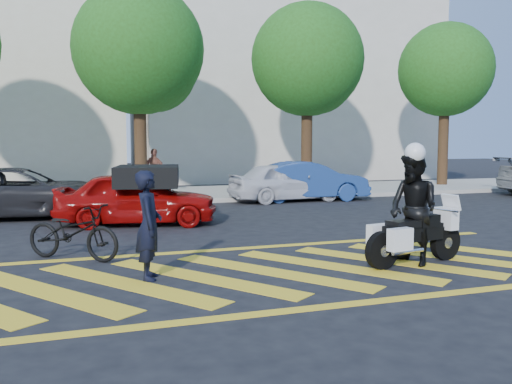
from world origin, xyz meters
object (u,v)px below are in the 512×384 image
object	(u,v)px
red_convertible	(137,198)
officer_bike	(149,225)
bicycle	(73,232)
police_motorcycle	(414,235)
parked_mid_right	(286,182)
officer_moto	(414,209)
parked_mid_left	(21,193)
parked_right	(308,181)

from	to	relation	value
red_convertible	officer_bike	bearing A→B (deg)	-173.24
officer_bike	bicycle	distance (m)	2.06
police_motorcycle	parked_mid_right	distance (m)	9.62
bicycle	police_motorcycle	xyz separation A→B (m)	(5.28, -2.20, 0.01)
officer_moto	parked_mid_left	world-z (taller)	officer_moto
parked_mid_right	parked_right	world-z (taller)	parked_right
parked_mid_right	parked_mid_left	bearing A→B (deg)	96.44
parked_right	parked_mid_right	bearing A→B (deg)	95.24
officer_moto	parked_mid_left	distance (m)	10.39
bicycle	parked_right	world-z (taller)	parked_right
bicycle	red_convertible	distance (m)	3.94
police_motorcycle	parked_mid_left	size ratio (longest dim) A/B	0.42
officer_bike	police_motorcycle	distance (m)	4.27
bicycle	officer_moto	world-z (taller)	officer_moto
officer_moto	parked_mid_right	bearing A→B (deg)	159.84
officer_moto	red_convertible	bearing A→B (deg)	-157.54
red_convertible	officer_moto	bearing A→B (deg)	-135.62
officer_moto	parked_mid_right	xyz separation A→B (m)	(1.62, 9.48, -0.26)
police_motorcycle	red_convertible	world-z (taller)	red_convertible
officer_moto	bicycle	bearing A→B (deg)	-123.05
bicycle	parked_mid_right	xyz separation A→B (m)	(6.89, 7.29, 0.19)
officer_bike	parked_mid_right	bearing A→B (deg)	-22.97
bicycle	police_motorcycle	world-z (taller)	bicycle
bicycle	red_convertible	bearing A→B (deg)	16.29
bicycle	officer_bike	bearing A→B (deg)	-110.17
officer_bike	bicycle	xyz separation A→B (m)	(-1.05, 1.74, -0.32)
officer_bike	police_motorcycle	bearing A→B (deg)	-86.30
police_motorcycle	parked_right	distance (m)	9.79
parked_mid_right	police_motorcycle	bearing A→B (deg)	167.06
bicycle	parked_mid_left	xyz separation A→B (m)	(-1.26, 5.89, 0.19)
officer_bike	red_convertible	bearing A→B (deg)	5.23
bicycle	parked_mid_right	distance (m)	10.03
officer_bike	bicycle	size ratio (longest dim) A/B	0.88
red_convertible	parked_mid_left	size ratio (longest dim) A/B	0.80
officer_bike	officer_moto	xyz separation A→B (m)	(4.22, -0.46, 0.12)
bicycle	officer_moto	bearing A→B (deg)	-73.97
bicycle	parked_right	distance (m)	10.60
bicycle	officer_moto	size ratio (longest dim) A/B	0.99
parked_mid_right	red_convertible	bearing A→B (deg)	120.76
red_convertible	parked_mid_right	size ratio (longest dim) A/B	0.98
officer_bike	parked_mid_left	distance (m)	7.97
red_convertible	parked_mid_right	xyz separation A→B (m)	(5.40, 3.65, 0.01)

